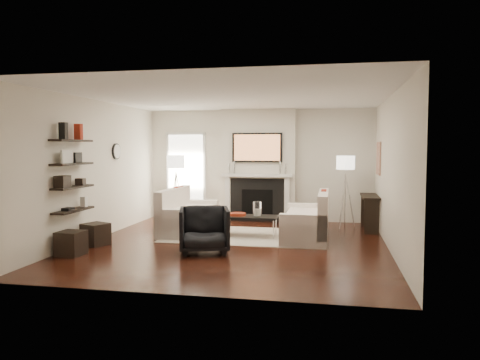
% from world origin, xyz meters
% --- Properties ---
extents(room_envelope, '(6.00, 6.00, 6.00)m').
position_xyz_m(room_envelope, '(0.00, 0.00, 1.35)').
color(room_envelope, black).
rests_on(room_envelope, ground).
extents(chimney_breast, '(1.80, 0.25, 2.70)m').
position_xyz_m(chimney_breast, '(0.00, 2.88, 1.35)').
color(chimney_breast, silver).
rests_on(chimney_breast, floor).
extents(fireplace_surround, '(1.30, 0.02, 1.04)m').
position_xyz_m(fireplace_surround, '(0.00, 2.74, 0.52)').
color(fireplace_surround, black).
rests_on(fireplace_surround, floor).
extents(firebox, '(0.75, 0.02, 0.65)m').
position_xyz_m(firebox, '(0.00, 2.73, 0.45)').
color(firebox, black).
rests_on(firebox, floor).
extents(mantel_pilaster_l, '(0.12, 0.08, 1.10)m').
position_xyz_m(mantel_pilaster_l, '(-0.72, 2.71, 0.55)').
color(mantel_pilaster_l, white).
rests_on(mantel_pilaster_l, floor).
extents(mantel_pilaster_r, '(0.12, 0.08, 1.10)m').
position_xyz_m(mantel_pilaster_r, '(0.72, 2.71, 0.55)').
color(mantel_pilaster_r, white).
rests_on(mantel_pilaster_r, floor).
extents(mantel_shelf, '(1.70, 0.18, 0.07)m').
position_xyz_m(mantel_shelf, '(0.00, 2.69, 1.12)').
color(mantel_shelf, white).
rests_on(mantel_shelf, chimney_breast).
extents(tv_body, '(1.20, 0.06, 0.70)m').
position_xyz_m(tv_body, '(0.00, 2.71, 1.78)').
color(tv_body, black).
rests_on(tv_body, chimney_breast).
extents(tv_screen, '(1.10, 0.00, 0.62)m').
position_xyz_m(tv_screen, '(0.00, 2.68, 1.78)').
color(tv_screen, '#BF723F').
rests_on(tv_screen, tv_body).
extents(candlestick_l_tall, '(0.04, 0.04, 0.30)m').
position_xyz_m(candlestick_l_tall, '(-0.55, 2.70, 1.30)').
color(candlestick_l_tall, silver).
rests_on(candlestick_l_tall, mantel_shelf).
extents(candlestick_l_short, '(0.04, 0.04, 0.24)m').
position_xyz_m(candlestick_l_short, '(-0.68, 2.70, 1.27)').
color(candlestick_l_short, silver).
rests_on(candlestick_l_short, mantel_shelf).
extents(candlestick_r_tall, '(0.04, 0.04, 0.30)m').
position_xyz_m(candlestick_r_tall, '(0.55, 2.70, 1.30)').
color(candlestick_r_tall, silver).
rests_on(candlestick_r_tall, mantel_shelf).
extents(candlestick_r_short, '(0.04, 0.04, 0.24)m').
position_xyz_m(candlestick_r_short, '(0.68, 2.70, 1.27)').
color(candlestick_r_short, silver).
rests_on(candlestick_r_short, mantel_shelf).
extents(hallway_panel, '(0.90, 0.02, 2.10)m').
position_xyz_m(hallway_panel, '(-1.85, 2.98, 1.05)').
color(hallway_panel, white).
rests_on(hallway_panel, floor).
extents(door_trim_l, '(0.06, 0.06, 2.16)m').
position_xyz_m(door_trim_l, '(-2.33, 2.96, 1.05)').
color(door_trim_l, white).
rests_on(door_trim_l, floor).
extents(door_trim_r, '(0.06, 0.06, 2.16)m').
position_xyz_m(door_trim_r, '(-1.37, 2.96, 1.05)').
color(door_trim_r, white).
rests_on(door_trim_r, floor).
extents(door_trim_top, '(1.02, 0.06, 0.06)m').
position_xyz_m(door_trim_top, '(-1.85, 2.96, 2.13)').
color(door_trim_top, white).
rests_on(door_trim_top, wall_back).
extents(rug, '(2.60, 2.00, 0.01)m').
position_xyz_m(rug, '(-0.21, 0.87, 0.01)').
color(rug, '#B9A998').
rests_on(rug, floor).
extents(loveseat_left_base, '(0.85, 1.80, 0.42)m').
position_xyz_m(loveseat_left_base, '(-1.17, 1.00, 0.21)').
color(loveseat_left_base, white).
rests_on(loveseat_left_base, floor).
extents(loveseat_left_back, '(0.18, 1.80, 0.80)m').
position_xyz_m(loveseat_left_back, '(-1.50, 1.00, 0.53)').
color(loveseat_left_back, white).
rests_on(loveseat_left_back, floor).
extents(loveseat_left_arm_n, '(0.85, 0.18, 0.60)m').
position_xyz_m(loveseat_left_arm_n, '(-1.17, 0.19, 0.30)').
color(loveseat_left_arm_n, white).
rests_on(loveseat_left_arm_n, floor).
extents(loveseat_left_arm_s, '(0.85, 0.18, 0.60)m').
position_xyz_m(loveseat_left_arm_s, '(-1.17, 1.81, 0.30)').
color(loveseat_left_arm_s, white).
rests_on(loveseat_left_arm_s, floor).
extents(loveseat_left_cushion, '(0.63, 1.44, 0.10)m').
position_xyz_m(loveseat_left_cushion, '(-1.12, 1.00, 0.47)').
color(loveseat_left_cushion, white).
rests_on(loveseat_left_cushion, loveseat_left_base).
extents(pillow_left_orange, '(0.10, 0.42, 0.42)m').
position_xyz_m(pillow_left_orange, '(-1.50, 1.30, 0.73)').
color(pillow_left_orange, maroon).
rests_on(pillow_left_orange, loveseat_left_cushion).
extents(pillow_left_charcoal, '(0.10, 0.40, 0.40)m').
position_xyz_m(pillow_left_charcoal, '(-1.50, 0.70, 0.72)').
color(pillow_left_charcoal, black).
rests_on(pillow_left_charcoal, loveseat_left_cushion).
extents(loveseat_right_base, '(0.85, 1.80, 0.42)m').
position_xyz_m(loveseat_right_base, '(1.27, 0.79, 0.21)').
color(loveseat_right_base, white).
rests_on(loveseat_right_base, floor).
extents(loveseat_right_back, '(0.18, 1.80, 0.80)m').
position_xyz_m(loveseat_right_back, '(1.60, 0.79, 0.53)').
color(loveseat_right_back, white).
rests_on(loveseat_right_back, floor).
extents(loveseat_right_arm_n, '(0.85, 0.18, 0.60)m').
position_xyz_m(loveseat_right_arm_n, '(1.27, -0.02, 0.30)').
color(loveseat_right_arm_n, white).
rests_on(loveseat_right_arm_n, floor).
extents(loveseat_right_arm_s, '(0.85, 0.18, 0.60)m').
position_xyz_m(loveseat_right_arm_s, '(1.27, 1.60, 0.30)').
color(loveseat_right_arm_s, white).
rests_on(loveseat_right_arm_s, floor).
extents(loveseat_right_cushion, '(0.63, 1.44, 0.10)m').
position_xyz_m(loveseat_right_cushion, '(1.22, 0.79, 0.47)').
color(loveseat_right_cushion, white).
rests_on(loveseat_right_cushion, loveseat_right_base).
extents(pillow_right_orange, '(0.10, 0.42, 0.42)m').
position_xyz_m(pillow_right_orange, '(1.60, 1.09, 0.73)').
color(pillow_right_orange, maroon).
rests_on(pillow_right_orange, loveseat_right_cushion).
extents(pillow_right_charcoal, '(0.10, 0.40, 0.40)m').
position_xyz_m(pillow_right_charcoal, '(1.60, 0.49, 0.72)').
color(pillow_right_charcoal, black).
rests_on(pillow_right_charcoal, loveseat_right_cushion).
extents(coffee_table, '(1.10, 0.55, 0.04)m').
position_xyz_m(coffee_table, '(0.16, 0.80, 0.40)').
color(coffee_table, black).
rests_on(coffee_table, floor).
extents(coffee_leg_nw, '(0.02, 0.02, 0.38)m').
position_xyz_m(coffee_leg_nw, '(-0.34, 0.58, 0.19)').
color(coffee_leg_nw, silver).
rests_on(coffee_leg_nw, floor).
extents(coffee_leg_ne, '(0.02, 0.02, 0.38)m').
position_xyz_m(coffee_leg_ne, '(0.66, 0.58, 0.19)').
color(coffee_leg_ne, silver).
rests_on(coffee_leg_ne, floor).
extents(coffee_leg_sw, '(0.02, 0.02, 0.38)m').
position_xyz_m(coffee_leg_sw, '(-0.34, 1.02, 0.19)').
color(coffee_leg_sw, silver).
rests_on(coffee_leg_sw, floor).
extents(coffee_leg_se, '(0.02, 0.02, 0.38)m').
position_xyz_m(coffee_leg_se, '(0.66, 1.02, 0.19)').
color(coffee_leg_se, silver).
rests_on(coffee_leg_se, floor).
extents(hurricane_glass, '(0.17, 0.17, 0.30)m').
position_xyz_m(hurricane_glass, '(0.31, 0.80, 0.56)').
color(hurricane_glass, white).
rests_on(hurricane_glass, coffee_table).
extents(hurricane_candle, '(0.10, 0.10, 0.14)m').
position_xyz_m(hurricane_candle, '(0.31, 0.80, 0.50)').
color(hurricane_candle, white).
rests_on(hurricane_candle, coffee_table).
extents(copper_bowl, '(0.34, 0.34, 0.06)m').
position_xyz_m(copper_bowl, '(-0.09, 0.80, 0.45)').
color(copper_bowl, '#C23C20').
rests_on(copper_bowl, coffee_table).
extents(armchair, '(1.01, 0.97, 0.85)m').
position_xyz_m(armchair, '(-0.36, -0.70, 0.42)').
color(armchair, black).
rests_on(armchair, floor).
extents(lamp_left_post, '(0.02, 0.02, 1.20)m').
position_xyz_m(lamp_left_post, '(-1.85, 2.18, 0.60)').
color(lamp_left_post, silver).
rests_on(lamp_left_post, floor).
extents(lamp_left_shade, '(0.40, 0.40, 0.30)m').
position_xyz_m(lamp_left_shade, '(-1.85, 2.18, 1.45)').
color(lamp_left_shade, white).
rests_on(lamp_left_shade, lamp_left_post).
extents(lamp_left_leg_a, '(0.25, 0.02, 1.23)m').
position_xyz_m(lamp_left_leg_a, '(-1.74, 2.18, 0.60)').
color(lamp_left_leg_a, silver).
rests_on(lamp_left_leg_a, floor).
extents(lamp_left_leg_b, '(0.14, 0.22, 1.23)m').
position_xyz_m(lamp_left_leg_b, '(-1.91, 2.28, 0.60)').
color(lamp_left_leg_b, silver).
rests_on(lamp_left_leg_b, floor).
extents(lamp_left_leg_c, '(0.14, 0.22, 1.23)m').
position_xyz_m(lamp_left_leg_c, '(-1.91, 2.09, 0.60)').
color(lamp_left_leg_c, silver).
rests_on(lamp_left_leg_c, floor).
extents(lamp_right_post, '(0.02, 0.02, 1.20)m').
position_xyz_m(lamp_right_post, '(2.05, 2.25, 0.60)').
color(lamp_right_post, silver).
rests_on(lamp_right_post, floor).
extents(lamp_right_shade, '(0.40, 0.40, 0.30)m').
position_xyz_m(lamp_right_shade, '(2.05, 2.25, 1.45)').
color(lamp_right_shade, white).
rests_on(lamp_right_shade, lamp_right_post).
extents(lamp_right_leg_a, '(0.25, 0.02, 1.23)m').
position_xyz_m(lamp_right_leg_a, '(2.16, 2.25, 0.60)').
color(lamp_right_leg_a, silver).
rests_on(lamp_right_leg_a, floor).
extents(lamp_right_leg_b, '(0.14, 0.22, 1.23)m').
position_xyz_m(lamp_right_leg_b, '(2.00, 2.34, 0.60)').
color(lamp_right_leg_b, silver).
rests_on(lamp_right_leg_b, floor).
extents(lamp_right_leg_c, '(0.14, 0.22, 1.23)m').
position_xyz_m(lamp_right_leg_c, '(1.99, 2.15, 0.60)').
color(lamp_right_leg_c, silver).
rests_on(lamp_right_leg_c, floor).
extents(console_top, '(0.35, 1.20, 0.04)m').
position_xyz_m(console_top, '(2.57, 2.09, 0.73)').
color(console_top, black).
rests_on(console_top, floor).
extents(console_leg_n, '(0.30, 0.04, 0.71)m').
position_xyz_m(console_leg_n, '(2.57, 1.54, 0.35)').
color(console_leg_n, black).
rests_on(console_leg_n, floor).
extents(console_leg_s, '(0.30, 0.04, 0.71)m').
position_xyz_m(console_leg_s, '(2.57, 2.64, 0.35)').
color(console_leg_s, black).
rests_on(console_leg_s, floor).
extents(wall_art, '(0.03, 0.70, 0.70)m').
position_xyz_m(wall_art, '(2.73, 2.05, 1.55)').
color(wall_art, tan).
rests_on(wall_art, wall_right).
extents(shelf_bottom, '(0.25, 1.00, 0.03)m').
position_xyz_m(shelf_bottom, '(-2.62, -1.00, 0.70)').
color(shelf_bottom, black).
rests_on(shelf_bottom, wall_left).
extents(shelf_lower, '(0.25, 1.00, 0.04)m').
position_xyz_m(shelf_lower, '(-2.62, -1.00, 1.10)').
color(shelf_lower, black).
rests_on(shelf_lower, wall_left).
extents(shelf_upper, '(0.25, 1.00, 0.04)m').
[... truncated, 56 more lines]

